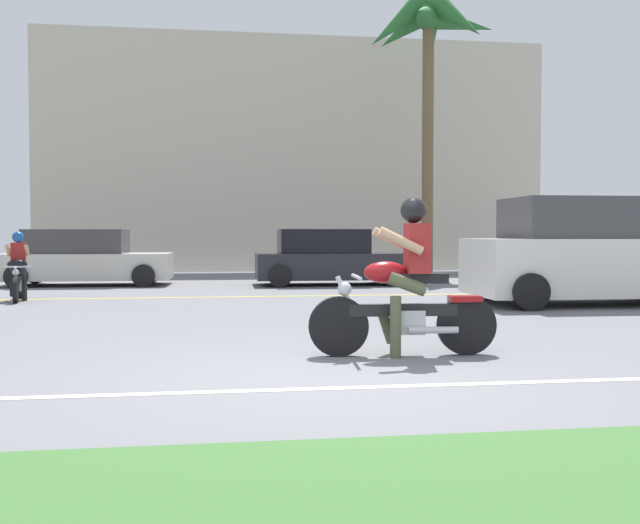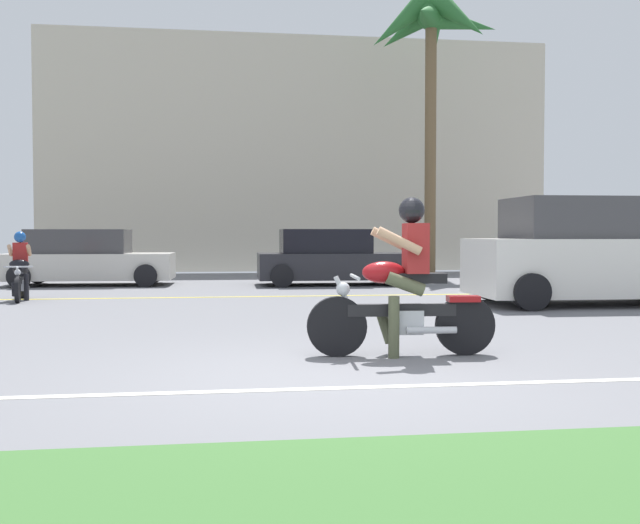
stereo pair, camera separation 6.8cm
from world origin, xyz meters
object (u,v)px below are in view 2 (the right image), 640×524
object	(u,v)px
motorcyclist	(403,289)
parked_car_1	(87,259)
parked_car_2	(331,259)
palm_tree_0	(431,36)
motorcyclist_distant	(20,271)
suv_nearby	(594,253)

from	to	relation	value
motorcyclist	parked_car_1	size ratio (longest dim) A/B	0.48
parked_car_2	palm_tree_0	bearing A→B (deg)	45.82
palm_tree_0	motorcyclist_distant	xyz separation A→B (m)	(-10.44, -7.35, -6.88)
suv_nearby	parked_car_2	xyz separation A→B (m)	(-4.01, 5.81, -0.28)
suv_nearby	motorcyclist_distant	bearing A→B (deg)	167.92
motorcyclist	parked_car_1	distance (m)	12.78
parked_car_1	parked_car_2	bearing A→B (deg)	-6.54
motorcyclist	palm_tree_0	world-z (taller)	palm_tree_0
parked_car_1	palm_tree_0	bearing A→B (deg)	17.55
suv_nearby	parked_car_1	xyz separation A→B (m)	(-10.17, 6.51, -0.29)
motorcyclist	suv_nearby	world-z (taller)	suv_nearby
palm_tree_0	parked_car_2	bearing A→B (deg)	-134.18
palm_tree_0	motorcyclist	bearing A→B (deg)	-107.49
suv_nearby	parked_car_1	size ratio (longest dim) A/B	1.10
suv_nearby	parked_car_1	world-z (taller)	suv_nearby
parked_car_1	suv_nearby	bearing A→B (deg)	-32.62
parked_car_1	palm_tree_0	distance (m)	12.40
palm_tree_0	motorcyclist_distant	size ratio (longest dim) A/B	5.50
parked_car_2	motorcyclist_distant	size ratio (longest dim) A/B	2.42
suv_nearby	parked_car_1	bearing A→B (deg)	147.38
parked_car_1	palm_tree_0	world-z (taller)	palm_tree_0
parked_car_1	parked_car_2	size ratio (longest dim) A/B	1.08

